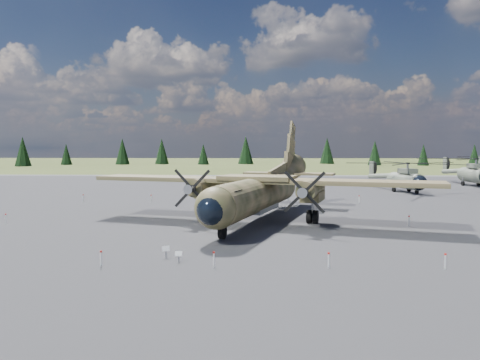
{
  "coord_description": "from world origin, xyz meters",
  "views": [
    {
      "loc": [
        4.21,
        -37.65,
        6.28
      ],
      "look_at": [
        2.84,
        2.0,
        3.55
      ],
      "focal_mm": 35.0,
      "sensor_mm": 36.0,
      "label": 1
    }
  ],
  "objects": [
    {
      "name": "treeline",
      "position": [
        1.65,
        -1.29,
        4.75
      ],
      "size": [
        307.49,
        312.45,
        10.96
      ],
      "color": "black",
      "rests_on": "ground"
    },
    {
      "name": "transport_plane",
      "position": [
        4.64,
        2.9,
        2.83
      ],
      "size": [
        29.47,
        26.3,
        9.84
      ],
      "rotation": [
        0.0,
        0.0,
        -0.29
      ],
      "color": "#3D3F22",
      "rests_on": "ground"
    },
    {
      "name": "helicopter_mid",
      "position": [
        39.94,
        40.02,
        3.3
      ],
      "size": [
        19.15,
        22.02,
        4.65
      ],
      "rotation": [
        0.0,
        0.0,
        0.05
      ],
      "color": "slate",
      "rests_on": "ground"
    },
    {
      "name": "helicopter_near",
      "position": [
        25.26,
        28.74,
        3.02
      ],
      "size": [
        20.38,
        21.31,
        4.25
      ],
      "rotation": [
        0.0,
        0.0,
        0.25
      ],
      "color": "slate",
      "rests_on": "ground"
    },
    {
      "name": "barrier_fence",
      "position": [
        -0.46,
        -0.08,
        0.51
      ],
      "size": [
        33.12,
        29.62,
        0.85
      ],
      "color": "white",
      "rests_on": "ground"
    },
    {
      "name": "info_placard_right",
      "position": [
        -0.95,
        -11.4,
        0.45
      ],
      "size": [
        0.46,
        0.31,
        0.67
      ],
      "rotation": [
        0.0,
        0.0,
        0.34
      ],
      "color": "gray",
      "rests_on": "ground"
    },
    {
      "name": "info_placard_left",
      "position": [
        -0.04,
        -12.47,
        0.41
      ],
      "size": [
        0.39,
        0.17,
        0.62
      ],
      "rotation": [
        0.0,
        0.0,
        0.02
      ],
      "color": "gray",
      "rests_on": "ground"
    },
    {
      "name": "ground",
      "position": [
        0.0,
        0.0,
        0.0
      ],
      "size": [
        500.0,
        500.0,
        0.0
      ],
      "primitive_type": "plane",
      "color": "#505C28",
      "rests_on": "ground"
    },
    {
      "name": "apron",
      "position": [
        0.0,
        10.0,
        0.0
      ],
      "size": [
        120.0,
        120.0,
        0.04
      ],
      "primitive_type": "cube",
      "color": "slate",
      "rests_on": "ground"
    }
  ]
}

